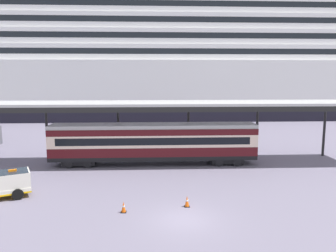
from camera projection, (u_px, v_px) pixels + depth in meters
ground_plane at (184, 220)px, 20.75m from camera, size 400.00×400.00×0.00m
cruise_ship at (151, 51)px, 75.05m from camera, size 138.17×26.07×41.96m
platform_canopy at (153, 105)px, 33.39m from camera, size 45.55×5.45×6.26m
train_carriage at (154, 142)px, 33.51m from camera, size 20.39×2.81×4.11m
traffic_cone_near at (124, 207)px, 21.82m from camera, size 0.36×0.36×0.73m
traffic_cone_mid at (187, 201)px, 22.77m from camera, size 0.36×0.36×0.78m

